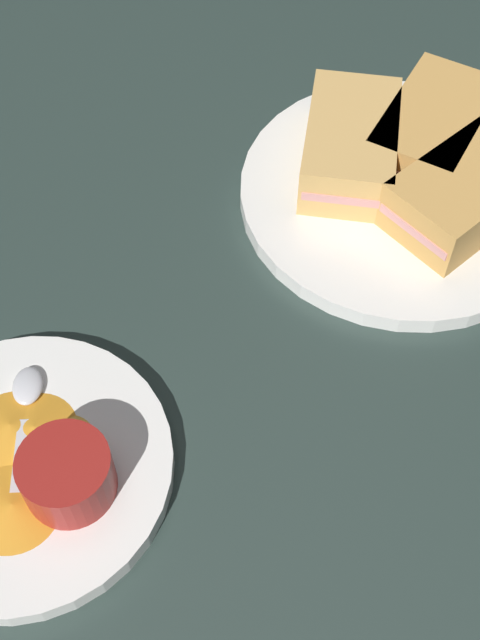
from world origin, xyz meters
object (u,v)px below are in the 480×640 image
(plate_chips_companion, at_px, (23,468))
(spoon_by_gravy_ramekin, at_px, (26,402))
(sandwich_half_far, at_px, (433,130))
(spoon_by_dark_ramekin, at_px, (378,187))
(sandwich_half_near, at_px, (467,192))
(plate_sandwich_main, at_px, (401,194))
(ramekin_dark_sauce, at_px, (345,139))
(ramekin_light_gravy, at_px, (67,474))
(sandwich_half_extra, at_px, (350,145))

(plate_chips_companion, height_order, spoon_by_gravy_ramekin, spoon_by_gravy_ramekin)
(sandwich_half_far, relative_size, spoon_by_dark_ramekin, 1.48)
(sandwich_half_near, bearing_deg, plate_sandwich_main, -46.19)
(sandwich_half_near, bearing_deg, ramekin_dark_sauce, -51.07)
(spoon_by_dark_ramekin, bearing_deg, spoon_by_gravy_ramekin, 22.44)
(plate_chips_companion, xyz_separation_m, spoon_by_gravy_ramekin, (-0.01, -0.04, 0.01))
(sandwich_half_far, distance_m, ramekin_dark_sauce, 0.08)
(sandwich_half_near, relative_size, spoon_by_gravy_ramekin, 1.51)
(sandwich_half_near, height_order, sandwich_half_far, same)
(spoon_by_dark_ramekin, bearing_deg, sandwich_half_far, -150.63)
(ramekin_dark_sauce, bearing_deg, spoon_by_dark_ramekin, 106.32)
(sandwich_half_far, height_order, spoon_by_gravy_ramekin, sandwich_half_far)
(spoon_by_dark_ramekin, height_order, ramekin_light_gravy, ramekin_light_gravy)
(sandwich_half_far, distance_m, ramekin_light_gravy, 0.43)
(sandwich_half_far, bearing_deg, sandwich_half_near, 88.81)
(sandwich_half_far, xyz_separation_m, spoon_by_dark_ramekin, (0.06, 0.03, -0.02))
(ramekin_dark_sauce, bearing_deg, spoon_by_gravy_ramekin, 30.69)
(plate_chips_companion, bearing_deg, sandwich_half_extra, -145.91)
(sandwich_half_near, xyz_separation_m, spoon_by_gravy_ramekin, (0.38, 0.09, -0.02))
(sandwich_half_extra, distance_m, spoon_by_gravy_ramekin, 0.35)
(spoon_by_gravy_ramekin, bearing_deg, ramekin_light_gravy, 106.86)
(ramekin_light_gravy, bearing_deg, sandwich_half_far, -146.47)
(plate_chips_companion, relative_size, ramekin_light_gravy, 3.37)
(sandwich_half_near, bearing_deg, sandwich_half_far, -91.19)
(ramekin_light_gravy, xyz_separation_m, spoon_by_gravy_ramekin, (0.02, -0.07, -0.02))
(sandwich_half_near, height_order, spoon_by_dark_ramekin, sandwich_half_near)
(ramekin_dark_sauce, height_order, ramekin_light_gravy, ramekin_light_gravy)
(ramekin_dark_sauce, height_order, spoon_by_dark_ramekin, ramekin_dark_sauce)
(ramekin_dark_sauce, xyz_separation_m, plate_chips_companion, (0.31, 0.23, -0.03))
(sandwich_half_near, distance_m, spoon_by_gravy_ramekin, 0.39)
(sandwich_half_near, bearing_deg, sandwich_half_extra, -46.19)
(sandwich_half_extra, bearing_deg, spoon_by_gravy_ramekin, 28.86)
(sandwich_half_far, bearing_deg, plate_chips_companion, 28.42)
(sandwich_half_far, distance_m, spoon_by_gravy_ramekin, 0.41)
(spoon_by_dark_ramekin, height_order, spoon_by_gravy_ramekin, same)
(spoon_by_dark_ramekin, bearing_deg, sandwich_half_near, 144.72)
(plate_sandwich_main, bearing_deg, sandwich_half_far, -136.19)
(ramekin_dark_sauce, bearing_deg, sandwich_half_extra, 86.29)
(sandwich_half_near, distance_m, plate_chips_companion, 0.41)
(spoon_by_dark_ramekin, bearing_deg, sandwich_half_extra, -66.84)
(sandwich_half_extra, distance_m, ramekin_dark_sauce, 0.01)
(sandwich_half_extra, bearing_deg, sandwich_half_far, 178.81)
(sandwich_half_far, xyz_separation_m, sandwich_half_extra, (0.08, -0.00, 0.00))
(sandwich_half_extra, relative_size, spoon_by_gravy_ramekin, 1.51)
(plate_sandwich_main, relative_size, plate_chips_companion, 1.34)
(sandwich_half_far, height_order, spoon_by_dark_ramekin, sandwich_half_far)
(ramekin_dark_sauce, xyz_separation_m, spoon_by_dark_ramekin, (-0.01, 0.05, -0.01))
(ramekin_light_gravy, bearing_deg, sandwich_half_near, -155.64)
(ramekin_light_gravy, relative_size, spoon_by_gravy_ramekin, 0.63)
(sandwich_half_extra, bearing_deg, plate_chips_companion, 34.09)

